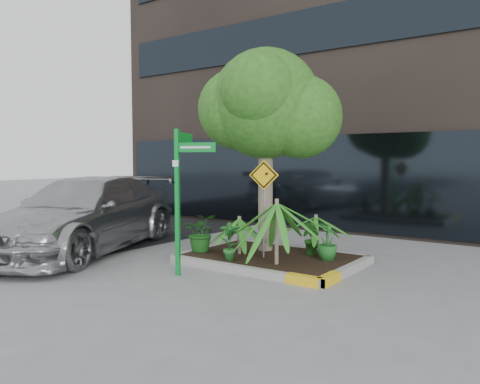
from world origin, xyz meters
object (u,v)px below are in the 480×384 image
Objects in this scene: tree at (266,104)px; cattle_sign at (264,192)px; parked_car at (85,214)px; street_sign_post at (181,185)px.

tree reaches higher than cattle_sign.
street_sign_post is at bearing -26.70° from parked_car.
parked_car is 3.34m from street_sign_post.
parked_car is 2.20× the size of street_sign_post.
tree is 2.32× the size of cattle_sign.
tree is 1.69× the size of street_sign_post.
street_sign_post reaches higher than cattle_sign.
cattle_sign is at bearing 44.09° from street_sign_post.
street_sign_post is 1.70m from cattle_sign.
tree is 4.65m from parked_car.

